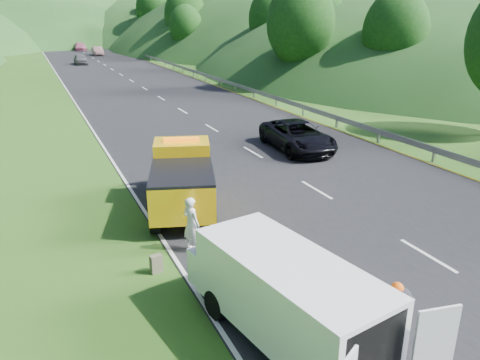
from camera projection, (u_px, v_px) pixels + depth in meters
name	position (u px, v px, depth m)	size (l,w,h in m)	color
ground	(305.00, 246.00, 14.42)	(320.00, 320.00, 0.00)	#38661E
road_surface	(132.00, 81.00, 49.97)	(14.00, 200.00, 0.02)	black
guardrail	(166.00, 67.00, 63.53)	(0.06, 140.00, 1.52)	gray
tree_line_right	(231.00, 59.00, 74.87)	(14.00, 140.00, 14.00)	#204D16
hills_backdrop	(74.00, 39.00, 132.74)	(201.00, 288.60, 44.00)	#2D5B23
tow_truck	(183.00, 178.00, 16.88)	(3.64, 5.96, 2.41)	black
white_van	(284.00, 293.00, 9.97)	(3.40, 6.05, 2.03)	black
woman	(192.00, 250.00, 14.19)	(0.62, 0.45, 1.71)	silver
child	(249.00, 285.00, 12.39)	(0.51, 0.39, 1.04)	tan
suitcase	(156.00, 264.00, 12.89)	(0.33, 0.18, 0.53)	brown
passing_suv	(297.00, 150.00, 24.69)	(2.46, 5.34, 1.48)	black
dist_car_a	(81.00, 64.00, 66.31)	(1.67, 4.15, 1.41)	#4C4B50
dist_car_b	(98.00, 55.00, 80.80)	(1.53, 4.40, 1.45)	#7F5558
dist_car_c	(81.00, 51.00, 91.15)	(2.05, 5.04, 1.46)	#AD5674
dist_car_d	(66.00, 44.00, 110.55)	(1.67, 4.15, 1.41)	#3B6068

